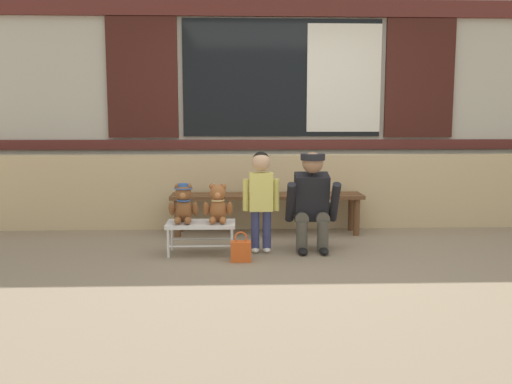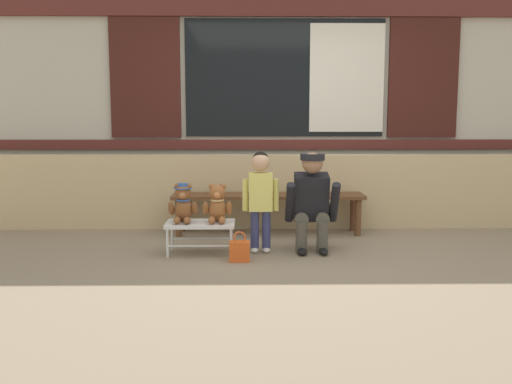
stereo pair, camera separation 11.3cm
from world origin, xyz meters
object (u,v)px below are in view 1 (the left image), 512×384
at_px(teddy_bear_plain, 218,205).
at_px(adult_crouching, 313,201).
at_px(wooden_bench_long, 267,200).
at_px(teddy_bear_with_hat, 183,204).
at_px(child_standing, 261,190).
at_px(small_display_bench, 201,226).
at_px(handbag_on_ground, 241,251).

xyz_separation_m(teddy_bear_plain, adult_crouching, (0.90, 0.09, 0.02)).
bearing_deg(wooden_bench_long, adult_crouching, -64.26).
bearing_deg(teddy_bear_with_hat, child_standing, 2.86).
bearing_deg(wooden_bench_long, small_display_bench, -126.46).
distance_m(small_display_bench, handbag_on_ground, 0.51).
height_order(small_display_bench, child_standing, child_standing).
height_order(wooden_bench_long, teddy_bear_with_hat, teddy_bear_with_hat).
relative_size(small_display_bench, teddy_bear_with_hat, 1.76).
height_order(wooden_bench_long, child_standing, child_standing).
distance_m(wooden_bench_long, teddy_bear_with_hat, 1.23).
bearing_deg(small_display_bench, wooden_bench_long, 53.54).
bearing_deg(handbag_on_ground, teddy_bear_plain, 124.64).
relative_size(child_standing, handbag_on_ground, 3.52).
bearing_deg(wooden_bench_long, handbag_on_ground, -103.87).
relative_size(teddy_bear_plain, child_standing, 0.38).
relative_size(teddy_bear_with_hat, handbag_on_ground, 1.34).
xyz_separation_m(wooden_bench_long, handbag_on_ground, (-0.30, -1.21, -0.28)).
relative_size(small_display_bench, teddy_bear_plain, 1.76).
bearing_deg(handbag_on_ground, child_standing, 60.31).
bearing_deg(teddy_bear_plain, small_display_bench, -179.49).
bearing_deg(wooden_bench_long, child_standing, -96.82).
relative_size(small_display_bench, child_standing, 0.67).
distance_m(teddy_bear_with_hat, adult_crouching, 1.22).
bearing_deg(adult_crouching, teddy_bear_with_hat, -175.74).
bearing_deg(teddy_bear_with_hat, teddy_bear_plain, -0.13).
bearing_deg(child_standing, wooden_bench_long, 83.18).
height_order(teddy_bear_with_hat, handbag_on_ground, teddy_bear_with_hat).
xyz_separation_m(small_display_bench, teddy_bear_plain, (0.16, 0.00, 0.20)).
bearing_deg(small_display_bench, adult_crouching, 5.01).
xyz_separation_m(wooden_bench_long, child_standing, (-0.10, -0.87, 0.22)).
bearing_deg(small_display_bench, handbag_on_ground, -39.31).
relative_size(teddy_bear_with_hat, child_standing, 0.38).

